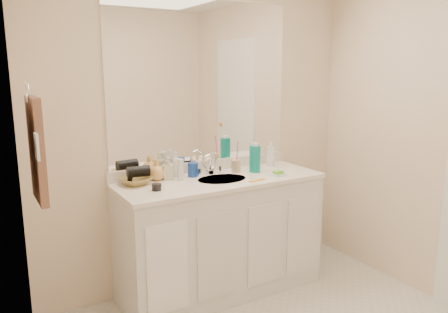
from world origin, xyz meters
name	(u,v)px	position (x,y,z in m)	size (l,w,h in m)	color
wall_back	(202,130)	(0.00, 1.30, 1.20)	(2.60, 0.02, 2.40)	beige
wall_left	(54,198)	(-1.30, 0.00, 1.20)	(0.02, 2.60, 2.40)	beige
vanity_cabinet	(221,237)	(0.00, 1.02, 0.42)	(1.50, 0.55, 0.85)	silver
countertop	(221,180)	(0.00, 1.02, 0.86)	(1.52, 0.57, 0.03)	white
backsplash	(204,166)	(0.00, 1.29, 0.92)	(1.52, 0.03, 0.08)	silver
sink_basin	(222,180)	(0.00, 1.00, 0.87)	(0.37, 0.37, 0.02)	beige
faucet	(210,167)	(0.00, 1.18, 0.94)	(0.02, 0.02, 0.11)	silver
mirror	(202,83)	(0.00, 1.29, 1.56)	(1.48, 0.01, 1.20)	white
blue_mug	(193,170)	(-0.15, 1.17, 0.93)	(0.08, 0.08, 0.10)	navy
tan_cup	(236,166)	(0.20, 1.13, 0.93)	(0.07, 0.07, 0.10)	tan
toothbrush	(237,153)	(0.21, 1.13, 1.03)	(0.01, 0.01, 0.18)	#F640A0
mouthwash_bottle	(255,159)	(0.33, 1.07, 0.98)	(0.09, 0.09, 0.20)	#0B8478
clear_pump_bottle	(270,156)	(0.55, 1.16, 0.96)	(0.06, 0.06, 0.16)	white
soap_dish	(278,175)	(0.41, 0.88, 0.89)	(0.11, 0.09, 0.01)	white
green_soap	(278,172)	(0.41, 0.88, 0.90)	(0.07, 0.05, 0.02)	#74D233
orange_comb	(257,180)	(0.19, 0.83, 0.88)	(0.14, 0.03, 0.01)	#FFA41A
dark_jar	(157,187)	(-0.52, 0.96, 0.90)	(0.06, 0.06, 0.04)	black
extra_white_bottle	(180,169)	(-0.27, 1.13, 0.96)	(0.05, 0.05, 0.15)	silver
soap_bottle_white	(175,164)	(-0.25, 1.25, 0.97)	(0.07, 0.07, 0.18)	white
soap_bottle_cream	(168,168)	(-0.33, 1.20, 0.96)	(0.07, 0.07, 0.16)	beige
soap_bottle_yellow	(157,170)	(-0.42, 1.21, 0.95)	(0.12, 0.12, 0.15)	#E3A958
wicker_basket	(136,181)	(-0.59, 1.17, 0.91)	(0.21, 0.21, 0.05)	olive
hair_dryer	(138,172)	(-0.57, 1.17, 0.97)	(0.08, 0.08, 0.15)	black
towel_ring	(27,92)	(-1.27, 0.77, 1.55)	(0.11, 0.11, 0.01)	silver
hand_towel	(37,150)	(-1.25, 0.77, 1.25)	(0.04, 0.32, 0.55)	brown
switch_plate	(37,147)	(-1.27, 0.57, 1.30)	(0.01, 0.09, 0.13)	white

